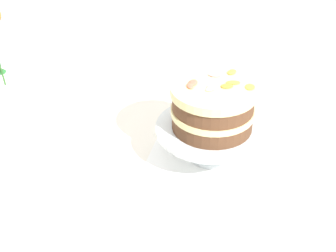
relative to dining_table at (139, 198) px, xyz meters
The scene contains 4 objects.
dining_table is the anchor object (origin of this frame).
linen_napkin 0.22m from the dining_table, 24.10° to the left, with size 0.32×0.32×0.00m, color white.
cake_stand 0.26m from the dining_table, 24.10° to the left, with size 0.29×0.29×0.10m.
layer_cake 0.32m from the dining_table, 24.12° to the left, with size 0.22×0.22×0.13m.
Camera 1 is at (0.21, -1.09, 1.61)m, focal length 57.41 mm.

